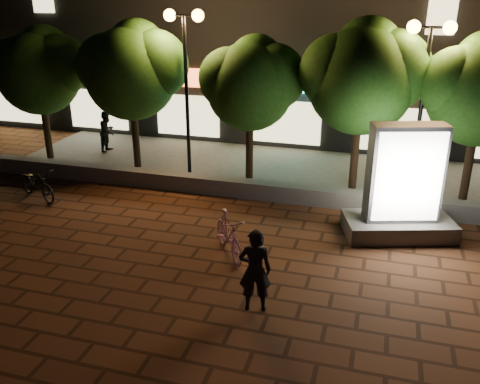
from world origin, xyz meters
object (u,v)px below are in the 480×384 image
(tree_right, at_px, (364,74))
(pedestrian, at_px, (108,131))
(street_lamp_right, at_px, (427,65))
(scooter_parked, at_px, (37,184))
(tree_mid, at_px, (252,80))
(street_lamp_left, at_px, (185,52))
(scooter_pink, at_px, (229,235))
(rider, at_px, (255,270))
(tree_left, at_px, (133,68))
(tree_far_left, at_px, (40,68))
(ad_kiosk, at_px, (402,192))

(tree_right, distance_m, pedestrian, 9.72)
(street_lamp_right, distance_m, scooter_parked, 11.57)
(tree_right, height_order, scooter_parked, tree_right)
(tree_mid, distance_m, tree_right, 3.32)
(street_lamp_left, bearing_deg, tree_right, 2.81)
(scooter_pink, relative_size, pedestrian, 1.14)
(rider, distance_m, scooter_parked, 8.44)
(tree_mid, height_order, rider, tree_mid)
(tree_left, distance_m, tree_right, 7.30)
(rider, xyz_separation_m, pedestrian, (-7.86, 8.30, -0.02))
(tree_left, xyz_separation_m, tree_mid, (4.00, -0.00, -0.23))
(tree_right, bearing_deg, street_lamp_right, -9.10)
(rider, bearing_deg, pedestrian, -59.11)
(street_lamp_left, relative_size, street_lamp_right, 1.04)
(scooter_pink, bearing_deg, tree_mid, 63.26)
(street_lamp_right, bearing_deg, scooter_pink, -130.69)
(tree_left, bearing_deg, street_lamp_right, -1.68)
(pedestrian, bearing_deg, tree_mid, -102.73)
(scooter_parked, bearing_deg, tree_far_left, 53.48)
(tree_far_left, xyz_separation_m, tree_mid, (7.50, -0.00, -0.08))
(scooter_pink, height_order, rider, rider)
(tree_far_left, xyz_separation_m, rider, (9.43, -7.00, -2.43))
(tree_right, xyz_separation_m, scooter_parked, (-8.97, -3.34, -3.09))
(tree_right, bearing_deg, street_lamp_left, -177.19)
(pedestrian, bearing_deg, street_lamp_right, -98.53)
(tree_mid, bearing_deg, tree_far_left, 180.00)
(scooter_pink, xyz_separation_m, rider, (1.12, -1.92, 0.34))
(tree_mid, distance_m, ad_kiosk, 5.80)
(tree_far_left, distance_m, tree_left, 3.51)
(tree_right, bearing_deg, scooter_parked, -159.59)
(rider, xyz_separation_m, scooter_parked, (-7.60, 3.66, -0.39))
(tree_mid, xyz_separation_m, scooter_parked, (-5.66, -3.34, -2.74))
(tree_left, xyz_separation_m, pedestrian, (-1.93, 1.30, -2.60))
(tree_left, relative_size, pedestrian, 3.19)
(ad_kiosk, distance_m, scooter_pink, 4.45)
(tree_right, distance_m, street_lamp_right, 1.70)
(scooter_pink, bearing_deg, rider, -95.52)
(ad_kiosk, height_order, pedestrian, ad_kiosk)
(tree_left, relative_size, street_lamp_left, 0.94)
(scooter_pink, bearing_deg, street_lamp_right, 13.51)
(scooter_parked, bearing_deg, scooter_pink, -80.38)
(street_lamp_left, xyz_separation_m, rider, (3.98, -6.74, -3.17))
(tree_left, distance_m, ad_kiosk, 9.35)
(street_lamp_left, bearing_deg, ad_kiosk, -21.27)
(tree_mid, bearing_deg, scooter_pink, -80.94)
(rider, bearing_deg, scooter_pink, -72.26)
(street_lamp_right, height_order, ad_kiosk, street_lamp_right)
(pedestrian, bearing_deg, tree_right, -98.37)
(tree_right, relative_size, scooter_parked, 2.81)
(tree_mid, xyz_separation_m, street_lamp_left, (-2.05, -0.26, 0.81))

